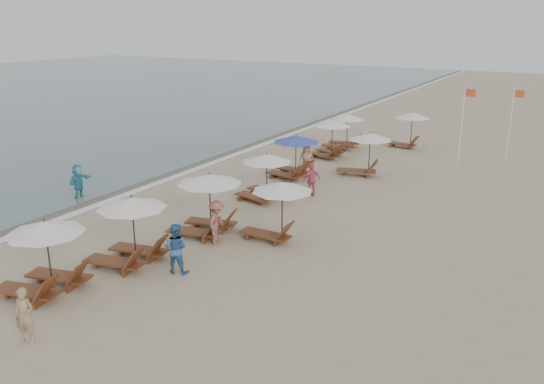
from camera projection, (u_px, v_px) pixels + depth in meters
The scene contains 21 objects.
ground at pixel (281, 304), 15.89m from camera, with size 160.00×160.00×0.00m, color tan.
wet_sand_band at pixel (169, 169), 30.12m from camera, with size 3.20×140.00×0.01m, color #6B5E4C.
foam_line at pixel (188, 172), 29.50m from camera, with size 0.50×140.00×0.02m, color white.
lounger_station_0 at pixel (43, 258), 16.20m from camera, with size 2.67×2.32×2.31m.
lounger_station_1 at pixel (128, 232), 18.13m from camera, with size 2.67×2.26×2.36m.
lounger_station_2 at pixel (205, 203), 20.64m from camera, with size 2.73×2.44×2.39m.
lounger_station_3 at pixel (263, 176), 24.72m from camera, with size 2.54×2.25×2.12m.
lounger_station_4 at pixel (292, 155), 28.22m from camera, with size 2.65×2.39×2.22m.
lounger_station_5 at pixel (329, 137), 32.30m from camera, with size 2.44×2.20×2.22m.
lounger_station_6 at pixel (343, 132), 34.59m from camera, with size 2.56×2.34×2.20m.
inland_station_0 at pixel (275, 205), 20.02m from camera, with size 2.65×2.24×2.22m.
inland_station_1 at pixel (364, 150), 28.51m from camera, with size 2.79×2.24×2.22m.
inland_station_2 at pixel (408, 125), 34.69m from camera, with size 2.61×2.24×2.22m.
beachgoer_near at pixel (25, 316), 13.80m from camera, with size 0.54×0.35×1.48m, color #9F7B56.
beachgoer_mid_a at pixel (176, 248), 17.62m from camera, with size 0.81×0.63×1.66m, color #2F5C8F.
beachgoer_mid_b at pixel (217, 222), 19.89m from camera, with size 1.06×0.61×1.63m, color #8D5548.
beachgoer_far_a at pixel (312, 180), 25.31m from camera, with size 0.91×0.38×1.56m, color #D45570.
beachgoer_far_b at pixel (306, 159), 28.73m from camera, with size 0.82×0.54×1.69m, color #AA7D5C.
waterline_walker at pixel (78, 181), 25.00m from camera, with size 1.47×0.47×1.58m, color teal.
flag_pole_near at pixel (462, 122), 29.88m from camera, with size 0.60×0.08×4.46m.
flag_pole_far at pixel (511, 119), 31.63m from camera, with size 0.60×0.08×4.18m.
Camera 1 is at (6.88, -12.44, 7.81)m, focal length 36.63 mm.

